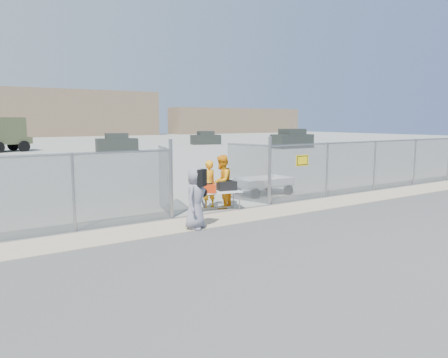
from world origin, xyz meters
TOP-DOWN VIEW (x-y plane):
  - ground at (0.00, 0.00)m, footprint 160.00×160.00m
  - tarmac_inside at (0.00, 42.00)m, footprint 160.00×80.00m
  - dirt_strip at (0.00, 1.00)m, footprint 44.00×1.60m
  - distant_hills at (5.00, 78.00)m, footprint 140.00×6.00m
  - chain_link_fence at (0.00, 2.00)m, footprint 40.00×0.20m
  - folding_table at (-0.17, 2.14)m, footprint 1.69×0.98m
  - orange_bag at (-0.59, 2.05)m, footprint 0.54×0.45m
  - black_duffel at (0.21, 2.15)m, footprint 0.71×0.51m
  - security_worker_left at (-0.15, 2.76)m, footprint 0.65×0.47m
  - security_worker_right at (0.21, 2.45)m, footprint 1.15×1.10m
  - visitor at (-2.06, 0.40)m, footprint 1.03×0.97m
  - utility_trailer at (3.18, 3.87)m, footprint 3.16×1.71m
  - parked_vehicle_near at (7.11, 31.58)m, footprint 4.21×2.50m
  - parked_vehicle_mid at (21.29, 37.89)m, footprint 4.01×2.57m
  - parked_vehicle_far at (25.26, 25.98)m, footprint 4.68×2.19m

SIDE VIEW (x-z plane):
  - ground at x=0.00m, z-range 0.00..0.00m
  - tarmac_inside at x=0.00m, z-range 0.00..0.01m
  - dirt_strip at x=0.00m, z-range 0.00..0.01m
  - folding_table at x=-0.17m, z-range 0.00..0.67m
  - utility_trailer at x=3.18m, z-range 0.00..0.75m
  - orange_bag at x=-0.59m, z-range 0.67..0.96m
  - black_duffel at x=0.21m, z-range 0.67..0.99m
  - parked_vehicle_mid at x=21.29m, z-range 0.00..1.67m
  - security_worker_left at x=-0.15m, z-range 0.00..1.69m
  - visitor at x=-2.06m, z-range 0.00..1.78m
  - parked_vehicle_near at x=7.11m, z-range 0.00..1.78m
  - security_worker_right at x=0.21m, z-range 0.00..1.88m
  - parked_vehicle_far at x=25.26m, z-range 0.00..2.10m
  - chain_link_fence at x=0.00m, z-range 0.00..2.20m
  - distant_hills at x=5.00m, z-range 0.00..9.00m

